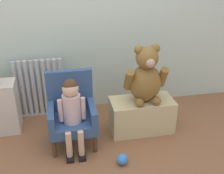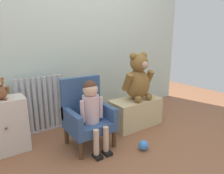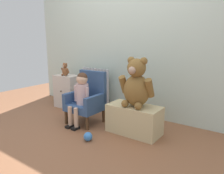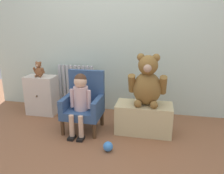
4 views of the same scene
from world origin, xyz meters
The scene contains 10 objects.
ground_plane centered at (0.00, 0.00, 0.00)m, with size 6.00×6.00×0.00m, color brown.
back_wall centered at (0.00, 1.25, 1.20)m, with size 3.80×0.05×2.40m, color silver.
radiator centered at (-0.56, 1.13, 0.34)m, with size 0.56×0.05×0.68m.
small_dresser centered at (-0.99, 0.88, 0.28)m, with size 0.42×0.28×0.56m.
child_armchair centered at (-0.24, 0.56, 0.33)m, with size 0.45×0.41×0.72m.
child_figure centered at (-0.24, 0.44, 0.47)m, with size 0.25×0.35×0.72m.
low_bench centered at (0.49, 0.61, 0.18)m, with size 0.66×0.33×0.35m, color #C7B484.
large_teddy_bear centered at (0.51, 0.60, 0.62)m, with size 0.43×0.30×0.59m.
small_teddy_bear centered at (-0.98, 0.86, 0.65)m, with size 0.15×0.11×0.21m.
toy_ball centered at (0.16, 0.11, 0.05)m, with size 0.10×0.10×0.10m, color #3C81D6.
Camera 3 is at (1.74, -1.64, 1.15)m, focal length 35.00 mm.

